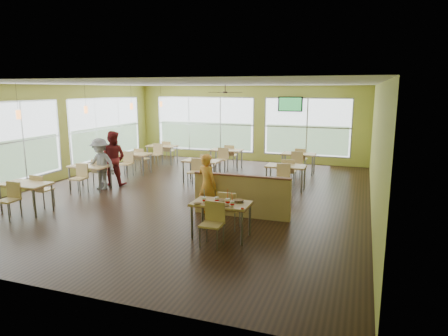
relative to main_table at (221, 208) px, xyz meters
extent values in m
plane|color=black|center=(-2.00, 3.00, -0.63)|extent=(12.00, 12.00, 0.00)
plane|color=white|center=(-2.00, 3.00, 2.57)|extent=(12.00, 12.00, 0.00)
cube|color=#A6B147|center=(-2.00, 9.00, 0.97)|extent=(10.00, 0.04, 3.20)
cube|color=#A6B147|center=(-2.00, -3.00, 0.97)|extent=(10.00, 0.04, 3.20)
cube|color=#A6B147|center=(-7.00, 3.00, 0.97)|extent=(0.04, 12.00, 3.20)
cube|color=#A6B147|center=(3.00, 3.00, 0.97)|extent=(0.04, 12.00, 3.20)
cube|color=white|center=(-6.98, 1.00, 0.89)|extent=(0.02, 4.50, 2.35)
cube|color=white|center=(-6.98, 6.00, 0.89)|extent=(0.02, 4.50, 2.35)
cube|color=white|center=(-4.00, 8.98, 0.89)|extent=(4.50, 0.02, 2.35)
cube|color=white|center=(0.50, 8.98, 0.89)|extent=(3.50, 0.02, 2.35)
cube|color=#B7BABC|center=(-6.97, 3.50, -0.28)|extent=(0.04, 9.40, 0.05)
cube|color=#B7BABC|center=(-1.75, 8.97, -0.28)|extent=(8.00, 0.04, 0.05)
cube|color=tan|center=(0.00, 0.00, 0.10)|extent=(1.20, 0.70, 0.04)
cube|color=brown|center=(0.00, 0.00, 0.07)|extent=(1.22, 0.71, 0.01)
cylinder|color=slate|center=(-0.54, -0.29, -0.28)|extent=(0.05, 0.05, 0.71)
cylinder|color=slate|center=(0.54, -0.29, -0.28)|extent=(0.05, 0.05, 0.71)
cylinder|color=slate|center=(-0.54, 0.29, -0.28)|extent=(0.05, 0.05, 0.71)
cylinder|color=slate|center=(0.54, 0.29, -0.28)|extent=(0.05, 0.05, 0.71)
cube|color=tan|center=(0.00, 0.55, -0.18)|extent=(0.42, 0.42, 0.04)
cube|color=tan|center=(0.00, 0.74, 0.04)|extent=(0.42, 0.04, 0.40)
cube|color=tan|center=(0.00, -0.55, -0.18)|extent=(0.42, 0.42, 0.04)
cube|color=tan|center=(0.00, -0.74, 0.04)|extent=(0.42, 0.04, 0.40)
cube|color=tan|center=(0.00, 1.45, -0.13)|extent=(2.40, 0.12, 1.00)
cube|color=brown|center=(0.00, 1.45, 0.39)|extent=(2.40, 0.14, 0.04)
cube|color=tan|center=(-5.20, 0.00, 0.10)|extent=(1.20, 0.70, 0.04)
cube|color=brown|center=(-5.20, 0.00, 0.07)|extent=(1.22, 0.71, 0.01)
cylinder|color=slate|center=(-5.74, -0.29, -0.28)|extent=(0.05, 0.05, 0.71)
cylinder|color=slate|center=(-4.66, -0.29, -0.28)|extent=(0.05, 0.05, 0.71)
cylinder|color=slate|center=(-5.74, 0.29, -0.28)|extent=(0.05, 0.05, 0.71)
cylinder|color=slate|center=(-4.66, 0.29, -0.28)|extent=(0.05, 0.05, 0.71)
cube|color=tan|center=(-5.20, 0.55, -0.18)|extent=(0.42, 0.42, 0.04)
cube|color=tan|center=(-5.20, 0.74, 0.04)|extent=(0.42, 0.04, 0.40)
cube|color=tan|center=(-5.20, -0.55, -0.18)|extent=(0.42, 0.42, 0.04)
cube|color=tan|center=(-5.20, -0.74, 0.04)|extent=(0.42, 0.04, 0.40)
cube|color=tan|center=(-5.20, 2.50, 0.10)|extent=(1.20, 0.70, 0.04)
cube|color=brown|center=(-5.20, 2.50, 0.07)|extent=(1.22, 0.71, 0.01)
cylinder|color=slate|center=(-5.74, 2.21, -0.28)|extent=(0.05, 0.05, 0.71)
cylinder|color=slate|center=(-4.66, 2.21, -0.28)|extent=(0.05, 0.05, 0.71)
cylinder|color=slate|center=(-5.74, 2.79, -0.28)|extent=(0.05, 0.05, 0.71)
cylinder|color=slate|center=(-4.66, 2.79, -0.28)|extent=(0.05, 0.05, 0.71)
cube|color=tan|center=(-5.20, 3.05, -0.18)|extent=(0.42, 0.42, 0.04)
cube|color=tan|center=(-5.20, 3.24, 0.04)|extent=(0.42, 0.04, 0.40)
cube|color=tan|center=(-5.20, 1.95, -0.18)|extent=(0.42, 0.42, 0.04)
cube|color=tan|center=(-5.20, 1.76, 0.04)|extent=(0.42, 0.04, 0.40)
cube|color=tan|center=(-5.20, 5.00, 0.10)|extent=(1.20, 0.70, 0.04)
cube|color=brown|center=(-5.20, 5.00, 0.07)|extent=(1.22, 0.71, 0.01)
cylinder|color=slate|center=(-5.74, 4.71, -0.28)|extent=(0.05, 0.05, 0.71)
cylinder|color=slate|center=(-4.66, 4.71, -0.28)|extent=(0.05, 0.05, 0.71)
cylinder|color=slate|center=(-5.74, 5.29, -0.28)|extent=(0.05, 0.05, 0.71)
cylinder|color=slate|center=(-4.66, 5.29, -0.28)|extent=(0.05, 0.05, 0.71)
cube|color=tan|center=(-5.20, 5.55, -0.18)|extent=(0.42, 0.42, 0.04)
cube|color=tan|center=(-5.20, 5.74, 0.04)|extent=(0.42, 0.04, 0.40)
cube|color=tan|center=(-5.20, 4.45, -0.18)|extent=(0.42, 0.42, 0.04)
cube|color=tan|center=(-5.20, 4.26, 0.04)|extent=(0.42, 0.04, 0.40)
cube|color=tan|center=(-5.20, 7.20, 0.10)|extent=(1.20, 0.70, 0.04)
cube|color=brown|center=(-5.20, 7.20, 0.07)|extent=(1.22, 0.71, 0.01)
cylinder|color=slate|center=(-5.74, 6.91, -0.28)|extent=(0.05, 0.05, 0.71)
cylinder|color=slate|center=(-4.66, 6.91, -0.28)|extent=(0.05, 0.05, 0.71)
cylinder|color=slate|center=(-5.74, 7.49, -0.28)|extent=(0.05, 0.05, 0.71)
cylinder|color=slate|center=(-4.66, 7.49, -0.28)|extent=(0.05, 0.05, 0.71)
cube|color=tan|center=(-5.20, 7.75, -0.18)|extent=(0.42, 0.42, 0.04)
cube|color=tan|center=(-5.20, 7.94, 0.04)|extent=(0.42, 0.04, 0.40)
cube|color=tan|center=(-5.20, 6.65, -0.18)|extent=(0.42, 0.42, 0.04)
cube|color=tan|center=(-5.20, 6.46, 0.04)|extent=(0.42, 0.04, 0.40)
cube|color=tan|center=(-2.30, 4.50, 0.10)|extent=(1.20, 0.70, 0.04)
cube|color=brown|center=(-2.30, 4.50, 0.07)|extent=(1.22, 0.71, 0.01)
cylinder|color=slate|center=(-2.84, 4.21, -0.28)|extent=(0.05, 0.05, 0.71)
cylinder|color=slate|center=(-1.76, 4.21, -0.28)|extent=(0.05, 0.05, 0.71)
cylinder|color=slate|center=(-2.84, 4.79, -0.28)|extent=(0.05, 0.05, 0.71)
cylinder|color=slate|center=(-1.76, 4.79, -0.28)|extent=(0.05, 0.05, 0.71)
cube|color=tan|center=(-2.30, 5.05, -0.18)|extent=(0.42, 0.42, 0.04)
cube|color=tan|center=(-2.30, 5.24, 0.04)|extent=(0.42, 0.04, 0.40)
cube|color=tan|center=(-2.30, 3.95, -0.18)|extent=(0.42, 0.42, 0.04)
cube|color=tan|center=(-2.30, 3.76, 0.04)|extent=(0.42, 0.04, 0.40)
cube|color=tan|center=(-2.30, 7.00, 0.10)|extent=(1.20, 0.70, 0.04)
cube|color=brown|center=(-2.30, 7.00, 0.07)|extent=(1.22, 0.71, 0.01)
cylinder|color=slate|center=(-2.84, 6.71, -0.28)|extent=(0.05, 0.05, 0.71)
cylinder|color=slate|center=(-1.76, 6.71, -0.28)|extent=(0.05, 0.05, 0.71)
cylinder|color=slate|center=(-2.84, 7.29, -0.28)|extent=(0.05, 0.05, 0.71)
cylinder|color=slate|center=(-1.76, 7.29, -0.28)|extent=(0.05, 0.05, 0.71)
cube|color=tan|center=(-2.30, 7.55, -0.18)|extent=(0.42, 0.42, 0.04)
cube|color=tan|center=(-2.30, 7.74, 0.04)|extent=(0.42, 0.04, 0.40)
cube|color=tan|center=(-2.30, 6.45, -0.18)|extent=(0.42, 0.42, 0.04)
cube|color=tan|center=(-2.30, 6.26, 0.04)|extent=(0.42, 0.04, 0.40)
cube|color=tan|center=(0.50, 4.50, 0.10)|extent=(1.20, 0.70, 0.04)
cube|color=brown|center=(0.50, 4.50, 0.07)|extent=(1.22, 0.71, 0.01)
cylinder|color=slate|center=(-0.04, 4.21, -0.28)|extent=(0.05, 0.05, 0.71)
cylinder|color=slate|center=(1.04, 4.21, -0.28)|extent=(0.05, 0.05, 0.71)
cylinder|color=slate|center=(-0.04, 4.79, -0.28)|extent=(0.05, 0.05, 0.71)
cylinder|color=slate|center=(1.04, 4.79, -0.28)|extent=(0.05, 0.05, 0.71)
cube|color=tan|center=(0.50, 5.05, -0.18)|extent=(0.42, 0.42, 0.04)
cube|color=tan|center=(0.50, 5.24, 0.04)|extent=(0.42, 0.04, 0.40)
cube|color=tan|center=(0.50, 3.95, -0.18)|extent=(0.42, 0.42, 0.04)
cube|color=tan|center=(0.50, 3.76, 0.04)|extent=(0.42, 0.04, 0.40)
cube|color=tan|center=(0.50, 7.00, 0.10)|extent=(1.20, 0.70, 0.04)
cube|color=brown|center=(0.50, 7.00, 0.07)|extent=(1.22, 0.71, 0.01)
cylinder|color=slate|center=(-0.04, 6.71, -0.28)|extent=(0.05, 0.05, 0.71)
cylinder|color=slate|center=(1.04, 6.71, -0.28)|extent=(0.05, 0.05, 0.71)
cylinder|color=slate|center=(-0.04, 7.29, -0.28)|extent=(0.05, 0.05, 0.71)
cylinder|color=slate|center=(1.04, 7.29, -0.28)|extent=(0.05, 0.05, 0.71)
cube|color=tan|center=(0.50, 7.55, -0.18)|extent=(0.42, 0.42, 0.04)
cube|color=tan|center=(0.50, 7.74, 0.04)|extent=(0.42, 0.04, 0.40)
cube|color=tan|center=(0.50, 6.45, -0.18)|extent=(0.42, 0.42, 0.04)
cube|color=tan|center=(0.50, 6.26, 0.04)|extent=(0.42, 0.04, 0.40)
cylinder|color=#2D2119|center=(-5.20, 0.00, 2.22)|extent=(0.01, 0.01, 0.70)
cylinder|color=orange|center=(-5.20, 0.00, 1.82)|extent=(0.11, 0.11, 0.22)
cylinder|color=#2D2119|center=(-5.20, 2.50, 2.22)|extent=(0.01, 0.01, 0.70)
cylinder|color=orange|center=(-5.20, 2.50, 1.82)|extent=(0.11, 0.11, 0.22)
cylinder|color=#2D2119|center=(-5.20, 5.00, 2.22)|extent=(0.01, 0.01, 0.70)
cylinder|color=orange|center=(-5.20, 5.00, 1.82)|extent=(0.11, 0.11, 0.22)
cylinder|color=#2D2119|center=(-5.20, 7.20, 2.22)|extent=(0.01, 0.01, 0.70)
cylinder|color=orange|center=(-5.20, 7.20, 1.82)|extent=(0.11, 0.11, 0.22)
cylinder|color=#2D2119|center=(-2.00, 6.00, 2.45)|extent=(0.03, 0.03, 0.24)
cylinder|color=#2D2119|center=(-2.00, 6.00, 2.31)|extent=(0.16, 0.16, 0.06)
cube|color=#2D2119|center=(-1.65, 6.00, 2.31)|extent=(0.55, 0.10, 0.01)
cube|color=#2D2119|center=(-2.00, 6.35, 2.31)|extent=(0.10, 0.55, 0.01)
cube|color=#2D2119|center=(-2.35, 6.00, 2.31)|extent=(0.55, 0.10, 0.01)
cube|color=#2D2119|center=(-2.00, 5.65, 2.31)|extent=(0.10, 0.55, 0.01)
cube|color=black|center=(-0.20, 8.90, 1.82)|extent=(1.00, 0.06, 0.60)
cube|color=green|center=(-0.20, 8.87, 1.82)|extent=(0.90, 0.01, 0.52)
imported|color=orange|center=(-0.84, 1.33, 0.13)|extent=(0.65, 0.55, 1.52)
imported|color=maroon|center=(-4.84, 3.21, 0.25)|extent=(0.93, 0.77, 1.75)
imported|color=slate|center=(-4.89, 2.62, 0.16)|extent=(1.06, 0.65, 1.59)
cone|color=white|center=(-0.32, -0.14, 0.18)|extent=(0.09, 0.09, 0.11)
cylinder|color=#C50602|center=(-0.32, -0.14, 0.18)|extent=(0.08, 0.08, 0.03)
cylinder|color=white|center=(-0.32, -0.14, 0.24)|extent=(0.09, 0.09, 0.01)
cylinder|color=blue|center=(-0.32, -0.14, 0.34)|extent=(0.02, 0.05, 0.21)
cone|color=white|center=(-0.07, -0.07, 0.18)|extent=(0.09, 0.09, 0.12)
cylinder|color=#C50602|center=(-0.07, -0.07, 0.18)|extent=(0.08, 0.08, 0.04)
cylinder|color=white|center=(-0.07, -0.07, 0.25)|extent=(0.10, 0.10, 0.01)
cylinder|color=gold|center=(-0.07, -0.07, 0.35)|extent=(0.03, 0.06, 0.22)
cone|color=white|center=(0.19, -0.13, 0.18)|extent=(0.10, 0.10, 0.13)
cylinder|color=#C50602|center=(0.19, -0.13, 0.19)|extent=(0.09, 0.09, 0.04)
cylinder|color=white|center=(0.19, -0.13, 0.26)|extent=(0.10, 0.10, 0.01)
cylinder|color=red|center=(0.19, -0.13, 0.37)|extent=(0.03, 0.06, 0.23)
cone|color=white|center=(0.31, -0.22, 0.18)|extent=(0.09, 0.09, 0.11)
cylinder|color=#C50602|center=(0.31, -0.22, 0.18)|extent=(0.08, 0.08, 0.03)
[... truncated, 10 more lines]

